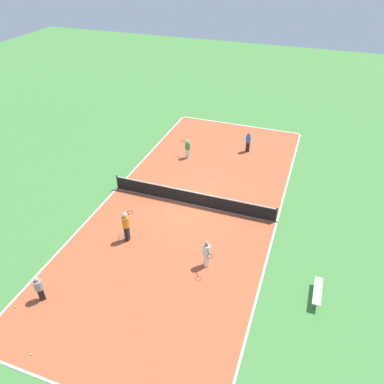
% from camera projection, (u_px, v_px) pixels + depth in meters
% --- Properties ---
extents(ground_plane, '(80.00, 80.00, 0.00)m').
position_uv_depth(ground_plane, '(192.00, 204.00, 22.34)').
color(ground_plane, '#47843D').
extents(court_surface, '(10.20, 23.79, 0.02)m').
position_uv_depth(court_surface, '(192.00, 204.00, 22.34)').
color(court_surface, '#B75633').
rests_on(court_surface, ground_plane).
extents(tennis_net, '(10.00, 0.10, 0.96)m').
position_uv_depth(tennis_net, '(192.00, 197.00, 22.05)').
color(tennis_net, black).
rests_on(tennis_net, court_surface).
extents(bench, '(0.36, 1.63, 0.45)m').
position_uv_depth(bench, '(318.00, 291.00, 16.45)').
color(bench, silver).
rests_on(bench, ground_plane).
extents(player_baseline_gray, '(0.51, 0.51, 1.36)m').
position_uv_depth(player_baseline_gray, '(39.00, 287.00, 16.13)').
color(player_baseline_gray, black).
rests_on(player_baseline_gray, court_surface).
extents(player_center_orange, '(0.38, 0.95, 1.79)m').
position_uv_depth(player_center_orange, '(126.00, 224.00, 19.17)').
color(player_center_orange, black).
rests_on(player_center_orange, court_surface).
extents(player_far_white, '(0.77, 0.97, 1.55)m').
position_uv_depth(player_far_white, '(206.00, 252.00, 17.72)').
color(player_far_white, white).
rests_on(player_far_white, court_surface).
extents(player_near_blue, '(0.47, 0.47, 1.50)m').
position_uv_depth(player_near_blue, '(248.00, 141.00, 27.21)').
color(player_near_blue, black).
rests_on(player_near_blue, court_surface).
extents(player_far_green, '(0.96, 0.79, 1.40)m').
position_uv_depth(player_far_green, '(188.00, 148.00, 26.48)').
color(player_far_green, white).
rests_on(player_far_green, court_surface).
extents(tennis_ball_left_sideline, '(0.07, 0.07, 0.07)m').
position_uv_depth(tennis_ball_left_sideline, '(15.00, 307.00, 16.18)').
color(tennis_ball_left_sideline, '#CCE033').
rests_on(tennis_ball_left_sideline, court_surface).
extents(tennis_ball_right_alley, '(0.07, 0.07, 0.07)m').
position_uv_depth(tennis_ball_right_alley, '(31.00, 354.00, 14.35)').
color(tennis_ball_right_alley, '#CCE033').
rests_on(tennis_ball_right_alley, court_surface).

